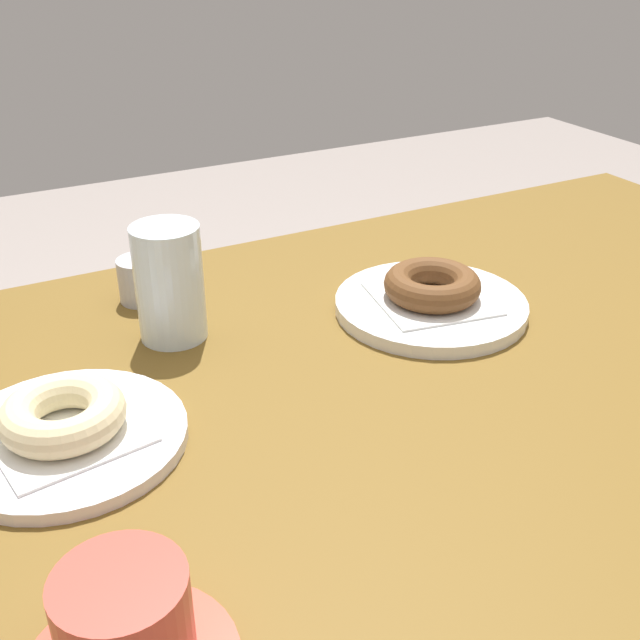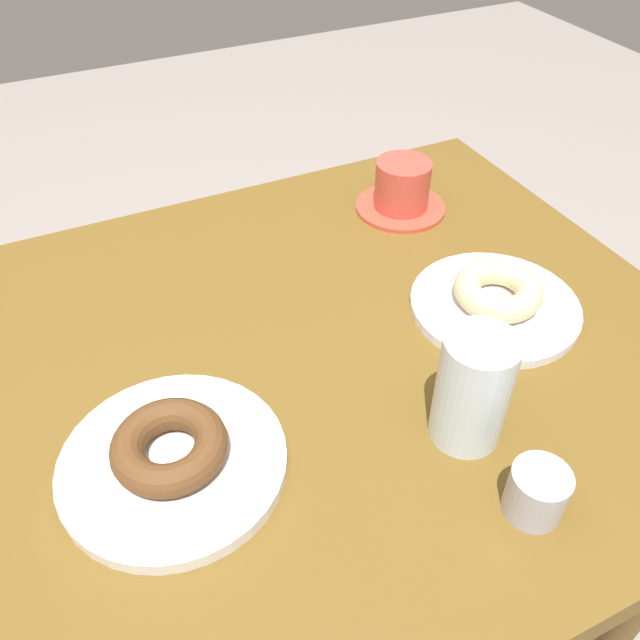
# 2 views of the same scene
# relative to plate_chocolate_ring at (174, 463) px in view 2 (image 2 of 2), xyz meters

# --- Properties ---
(table) EXTENTS (1.27, 0.79, 0.71)m
(table) POSITION_rel_plate_chocolate_ring_xyz_m (0.04, 0.09, -0.07)
(table) COLOR brown
(table) RESTS_ON ground_plane
(plate_chocolate_ring) EXTENTS (0.23, 0.23, 0.02)m
(plate_chocolate_ring) POSITION_rel_plate_chocolate_ring_xyz_m (0.00, 0.00, 0.00)
(plate_chocolate_ring) COLOR white
(plate_chocolate_ring) RESTS_ON table
(napkin_chocolate_ring) EXTENTS (0.15, 0.15, 0.00)m
(napkin_chocolate_ring) POSITION_rel_plate_chocolate_ring_xyz_m (0.00, 0.00, 0.01)
(napkin_chocolate_ring) COLOR white
(napkin_chocolate_ring) RESTS_ON plate_chocolate_ring
(donut_chocolate_ring) EXTENTS (0.11, 0.11, 0.03)m
(donut_chocolate_ring) POSITION_rel_plate_chocolate_ring_xyz_m (0.00, 0.00, 0.03)
(donut_chocolate_ring) COLOR brown
(donut_chocolate_ring) RESTS_ON napkin_chocolate_ring
(plate_sugar_ring) EXTENTS (0.22, 0.22, 0.01)m
(plate_sugar_ring) POSITION_rel_plate_chocolate_ring_xyz_m (0.44, 0.06, -0.00)
(plate_sugar_ring) COLOR white
(plate_sugar_ring) RESTS_ON table
(napkin_sugar_ring) EXTENTS (0.14, 0.14, 0.00)m
(napkin_sugar_ring) POSITION_rel_plate_chocolate_ring_xyz_m (0.44, 0.06, 0.01)
(napkin_sugar_ring) COLOR white
(napkin_sugar_ring) RESTS_ON plate_sugar_ring
(donut_sugar_ring) EXTENTS (0.11, 0.11, 0.03)m
(donut_sugar_ring) POSITION_rel_plate_chocolate_ring_xyz_m (0.44, 0.06, 0.02)
(donut_sugar_ring) COLOR beige
(donut_sugar_ring) RESTS_ON napkin_sugar_ring
(water_glass) EXTENTS (0.07, 0.07, 0.13)m
(water_glass) POSITION_rel_plate_chocolate_ring_xyz_m (0.29, -0.09, 0.06)
(water_glass) COLOR silver
(water_glass) RESTS_ON table
(coffee_cup) EXTENTS (0.14, 0.14, 0.08)m
(coffee_cup) POSITION_rel_plate_chocolate_ring_xyz_m (0.45, 0.32, 0.03)
(coffee_cup) COLOR #D64B37
(coffee_cup) RESTS_ON table
(sugar_jar) EXTENTS (0.06, 0.06, 0.05)m
(sugar_jar) POSITION_rel_plate_chocolate_ring_xyz_m (0.29, -0.19, 0.02)
(sugar_jar) COLOR #B1B3BD
(sugar_jar) RESTS_ON table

